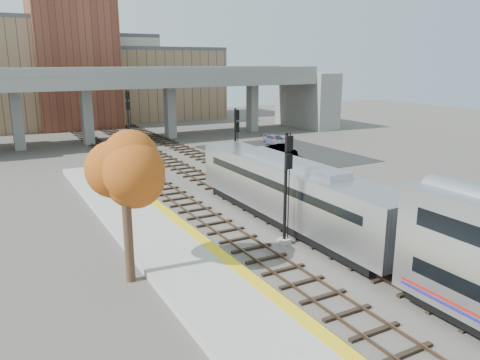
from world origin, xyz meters
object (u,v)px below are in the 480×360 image
signal_mast_mid (236,148)px  signal_mast_far (128,122)px  tree (124,175)px  car_b (281,150)px  car_c (276,140)px  locomotive (290,191)px  car_a (280,157)px  signal_mast_near (286,192)px

signal_mast_mid → signal_mast_far: (-4.10, 18.01, 0.46)m
signal_mast_mid → tree: bearing=-133.7°
car_b → car_c: car_b is taller
locomotive → car_a: bearing=58.2°
car_a → signal_mast_mid: bearing=-128.2°
signal_mast_far → tree: 33.15m
car_a → car_b: (1.95, 2.65, 0.09)m
signal_mast_near → tree: 9.36m
locomotive → signal_mast_near: signal_mast_near is taller
locomotive → car_b: (12.00, 18.89, -1.61)m
car_c → signal_mast_mid: bearing=-144.7°
tree → locomotive: bearing=14.4°
signal_mast_mid → signal_mast_near: bearing=-106.8°
signal_mast_near → signal_mast_mid: bearing=73.2°
locomotive → signal_mast_far: bearing=94.1°
locomotive → car_c: size_ratio=4.62×
signal_mast_mid → car_c: size_ratio=1.57×
car_a → car_c: size_ratio=0.76×
locomotive → signal_mast_mid: 11.17m
tree → signal_mast_far: bearing=74.0°
signal_mast_mid → car_b: signal_mast_mid is taller
locomotive → tree: tree is taller
car_b → car_c: (3.36, 6.26, -0.03)m
signal_mast_mid → signal_mast_far: size_ratio=0.91×
signal_mast_near → tree: (-9.10, -0.28, 2.16)m
locomotive → signal_mast_far: (-2.10, 28.97, 1.28)m
signal_mast_mid → car_b: (10.00, 7.93, -2.42)m
locomotive → car_a: locomotive is taller
signal_mast_near → signal_mast_far: 31.56m
signal_mast_near → car_a: signal_mast_near is taller
signal_mast_near → car_c: (17.46, 27.73, -2.46)m
signal_mast_near → tree: bearing=-178.3°
car_a → car_b: bearing=72.1°
locomotive → tree: (-11.20, -2.87, 2.98)m
tree → car_a: size_ratio=2.26×
car_a → car_c: car_c is taller
car_a → locomotive: bearing=-103.2°
signal_mast_near → signal_mast_mid: 14.15m
signal_mast_far → signal_mast_near: bearing=-90.0°
locomotive → tree: bearing=-165.6°
car_b → signal_mast_near: bearing=-137.2°
car_b → car_c: bearing=47.9°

